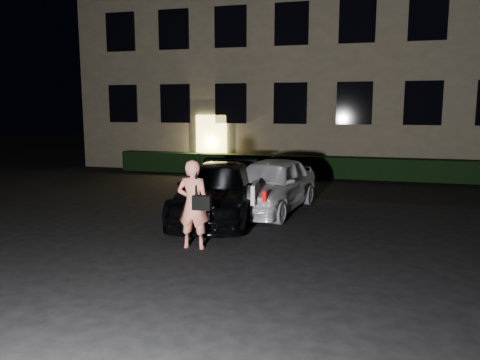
# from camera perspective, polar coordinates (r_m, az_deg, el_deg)

# --- Properties ---
(ground) EXTENTS (80.00, 80.00, 0.00)m
(ground) POSITION_cam_1_polar(r_m,az_deg,el_deg) (9.72, -4.97, -8.15)
(ground) COLOR black
(ground) RESTS_ON ground
(building) EXTENTS (20.00, 8.11, 12.00)m
(building) POSITION_cam_1_polar(r_m,az_deg,el_deg) (24.12, 7.92, 16.31)
(building) COLOR #665D49
(building) RESTS_ON ground
(hedge) EXTENTS (15.00, 0.70, 0.85)m
(hedge) POSITION_cam_1_polar(r_m,az_deg,el_deg) (19.62, 5.81, 1.75)
(hedge) COLOR black
(hedge) RESTS_ON ground
(sedan) EXTENTS (2.57, 4.95, 1.37)m
(sedan) POSITION_cam_1_polar(r_m,az_deg,el_deg) (12.09, -2.66, -1.41)
(sedan) COLOR black
(sedan) RESTS_ON ground
(hatch) EXTENTS (2.33, 4.50, 1.46)m
(hatch) POSITION_cam_1_polar(r_m,az_deg,el_deg) (12.93, 3.70, -0.54)
(hatch) COLOR white
(hatch) RESTS_ON ground
(man) EXTENTS (0.76, 0.47, 1.81)m
(man) POSITION_cam_1_polar(r_m,az_deg,el_deg) (9.46, -5.71, -2.95)
(man) COLOR #F4856B
(man) RESTS_ON ground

